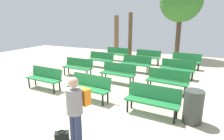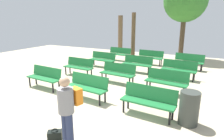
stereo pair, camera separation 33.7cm
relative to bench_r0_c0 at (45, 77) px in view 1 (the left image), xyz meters
The scene contains 19 objects.
ground_plane 2.77m from the bench_r0_c0, 39.69° to the right, with size 24.00×24.00×0.00m, color #BCAD8E.
bench_r0_c0 is the anchor object (origin of this frame).
bench_r0_c1 2.22m from the bench_r0_c0, ahead, with size 1.64×0.62×0.87m.
bench_r0_c2 4.51m from the bench_r0_c0, ahead, with size 1.63×0.58×0.87m.
bench_r1_c0 2.13m from the bench_r0_c0, 85.85° to the left, with size 1.62×0.56×0.87m.
bench_r1_c1 3.11m from the bench_r0_c0, 39.12° to the left, with size 1.63×0.61×0.87m.
bench_r1_c2 4.91m from the bench_r0_c0, 20.80° to the left, with size 1.64×0.64×0.87m.
bench_r2_c0 4.25m from the bench_r0_c0, 85.76° to the left, with size 1.63×0.58×0.87m.
bench_r2_c1 4.82m from the bench_r0_c0, 57.91° to the left, with size 1.62×0.56×0.87m.
bench_r2_c2 6.11m from the bench_r0_c0, 39.32° to the left, with size 1.63×0.59×0.87m.
bench_r3_c0 6.37m from the bench_r0_c0, 86.10° to the left, with size 1.63×0.58×0.87m.
bench_r3_c1 6.73m from the bench_r0_c0, 66.79° to the left, with size 1.63×0.58×0.87m.
bench_r3_c2 7.76m from the bench_r0_c0, 50.38° to the left, with size 1.64×0.65×0.87m.
tree_0 7.54m from the bench_r0_c0, 82.16° to the left, with size 0.28×0.28×3.22m.
tree_1 10.50m from the bench_r0_c0, 65.71° to the left, with size 2.90×2.90×5.45m.
tree_2 10.13m from the bench_r0_c0, 96.82° to the left, with size 0.40×0.40×3.08m.
visitor_with_backpack 4.25m from the bench_r0_c0, 37.27° to the right, with size 0.44×0.59×1.65m.
handbag 3.91m from the bench_r0_c0, 41.24° to the right, with size 0.36×0.33×0.29m.
trash_bin 5.62m from the bench_r0_c0, ahead, with size 0.52×0.52×0.93m, color #383D38.
Camera 1 is at (3.51, -3.85, 2.78)m, focal length 30.67 mm.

